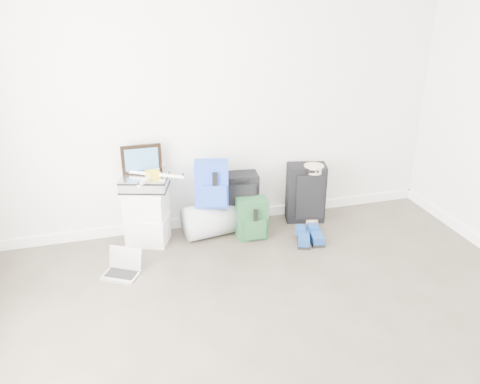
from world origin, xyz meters
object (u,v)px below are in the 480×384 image
object	(u,v)px
large_suitcase	(239,202)
briefcase	(144,183)
carry_on	(306,193)
laptop	(123,268)
duffel_bag	(212,219)
boxes_stack	(147,216)

from	to	relation	value
large_suitcase	briefcase	bearing A→B (deg)	-172.58
carry_on	laptop	distance (m)	2.01
briefcase	large_suitcase	bearing A→B (deg)	19.31
duffel_bag	large_suitcase	xyz separation A→B (m)	(0.29, 0.07, 0.13)
duffel_bag	laptop	distance (m)	1.03
large_suitcase	laptop	bearing A→B (deg)	-150.86
briefcase	carry_on	bearing A→B (deg)	18.11
boxes_stack	duffel_bag	distance (m)	0.64
carry_on	laptop	world-z (taller)	carry_on
duffel_bag	carry_on	xyz separation A→B (m)	(1.01, 0.06, 0.14)
briefcase	duffel_bag	world-z (taller)	briefcase
laptop	duffel_bag	bearing A→B (deg)	57.12
boxes_stack	laptop	bearing A→B (deg)	-96.67
duffel_bag	briefcase	bearing A→B (deg)	168.41
briefcase	carry_on	size ratio (longest dim) A/B	0.69
duffel_bag	carry_on	world-z (taller)	carry_on
carry_on	laptop	bearing A→B (deg)	-151.48
duffel_bag	laptop	world-z (taller)	duffel_bag
boxes_stack	briefcase	world-z (taller)	briefcase
boxes_stack	duffel_bag	size ratio (longest dim) A/B	1.02
boxes_stack	laptop	size ratio (longest dim) A/B	1.52
laptop	carry_on	bearing A→B (deg)	45.26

